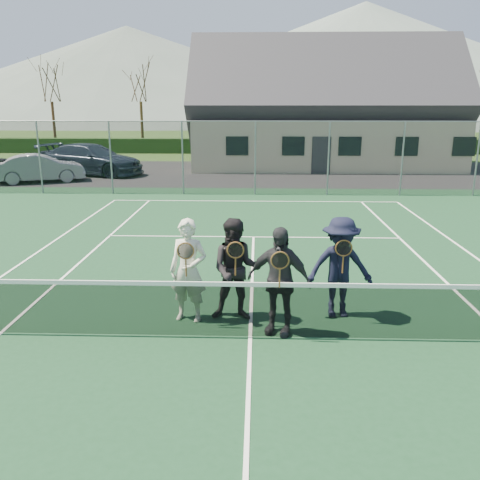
% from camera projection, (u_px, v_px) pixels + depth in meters
% --- Properties ---
extents(ground, '(220.00, 220.00, 0.00)m').
position_uv_depth(ground, '(256.00, 174.00, 27.53)').
color(ground, '#2A4719').
rests_on(ground, ground).
extents(court_surface, '(30.00, 30.00, 0.02)m').
position_uv_depth(court_surface, '(250.00, 338.00, 8.22)').
color(court_surface, '#14381E').
rests_on(court_surface, ground).
extents(tarmac_carpark, '(40.00, 12.00, 0.01)m').
position_uv_depth(tarmac_carpark, '(182.00, 173.00, 27.66)').
color(tarmac_carpark, black).
rests_on(tarmac_carpark, ground).
extents(hedge_row, '(40.00, 1.20, 1.10)m').
position_uv_depth(hedge_row, '(256.00, 146.00, 38.97)').
color(hedge_row, black).
rests_on(hedge_row, ground).
extents(hill_west, '(110.00, 110.00, 18.00)m').
position_uv_depth(hill_west, '(129.00, 75.00, 98.40)').
color(hill_west, '#506056').
rests_on(hill_west, ground).
extents(hill_centre, '(120.00, 120.00, 22.00)m').
position_uv_depth(hill_centre, '(363.00, 64.00, 96.40)').
color(hill_centre, slate).
rests_on(hill_centre, ground).
extents(car_a, '(3.89, 2.74, 1.23)m').
position_uv_depth(car_a, '(2.00, 169.00, 24.57)').
color(car_a, black).
rests_on(car_a, ground).
extents(car_b, '(4.32, 2.88, 1.35)m').
position_uv_depth(car_b, '(40.00, 168.00, 24.46)').
color(car_b, '#989AA1').
rests_on(car_b, ground).
extents(car_c, '(6.08, 3.80, 1.64)m').
position_uv_depth(car_c, '(91.00, 159.00, 26.94)').
color(car_c, '#192232').
rests_on(car_c, ground).
extents(court_markings, '(11.03, 23.83, 0.01)m').
position_uv_depth(court_markings, '(250.00, 337.00, 8.22)').
color(court_markings, white).
rests_on(court_markings, court_surface).
extents(tennis_net, '(11.68, 0.08, 1.10)m').
position_uv_depth(tennis_net, '(250.00, 308.00, 8.08)').
color(tennis_net, slate).
rests_on(tennis_net, ground).
extents(perimeter_fence, '(30.07, 0.07, 3.02)m').
position_uv_depth(perimeter_fence, '(255.00, 158.00, 20.86)').
color(perimeter_fence, slate).
rests_on(perimeter_fence, ground).
extents(clubhouse, '(15.60, 8.20, 7.70)m').
position_uv_depth(clubhouse, '(323.00, 98.00, 30.22)').
color(clubhouse, beige).
rests_on(clubhouse, ground).
extents(tree_a, '(3.20, 3.20, 7.77)m').
position_uv_depth(tree_a, '(49.00, 75.00, 39.10)').
color(tree_a, '#372014').
rests_on(tree_a, ground).
extents(tree_b, '(3.20, 3.20, 7.77)m').
position_uv_depth(tree_b, '(140.00, 75.00, 38.87)').
color(tree_b, '#372714').
rests_on(tree_b, ground).
extents(tree_c, '(3.20, 3.20, 7.77)m').
position_uv_depth(tree_c, '(283.00, 75.00, 38.51)').
color(tree_c, '#332212').
rests_on(tree_c, ground).
extents(tree_d, '(3.20, 3.20, 7.77)m').
position_uv_depth(tree_d, '(416.00, 75.00, 38.18)').
color(tree_d, '#3B2615').
rests_on(tree_d, ground).
extents(player_a, '(0.73, 0.56, 1.80)m').
position_uv_depth(player_a, '(188.00, 271.00, 8.68)').
color(player_a, silver).
rests_on(player_a, court_surface).
extents(player_b, '(0.88, 0.69, 1.80)m').
position_uv_depth(player_b, '(236.00, 270.00, 8.72)').
color(player_b, black).
rests_on(player_b, court_surface).
extents(player_c, '(1.14, 0.76, 1.80)m').
position_uv_depth(player_c, '(279.00, 281.00, 8.17)').
color(player_c, '#232428').
rests_on(player_c, court_surface).
extents(player_d, '(1.21, 0.75, 1.80)m').
position_uv_depth(player_d, '(340.00, 268.00, 8.84)').
color(player_d, black).
rests_on(player_d, court_surface).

